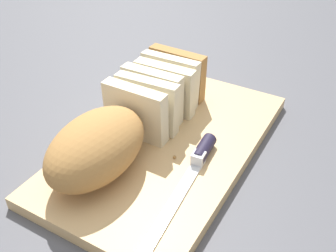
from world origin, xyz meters
The scene contains 6 objects.
ground_plane centered at (0.00, 0.00, 0.00)m, with size 3.00×3.00×0.00m, color #4C4C51.
cutting_board centered at (0.00, 0.00, 0.01)m, with size 0.47×0.27×0.02m, color tan.
bread_loaf centered at (-0.04, 0.05, 0.07)m, with size 0.37×0.14×0.09m.
bread_knife centered at (-0.03, -0.07, 0.03)m, with size 0.27×0.06×0.02m.
crumb_near_knife centered at (0.03, -0.06, 0.02)m, with size 0.00×0.00×0.00m, color #A8753D.
crumb_near_loaf centered at (-0.03, -0.03, 0.02)m, with size 0.01×0.01×0.01m, color #A8753D.
Camera 1 is at (-0.45, -0.29, 0.43)m, focal length 42.01 mm.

